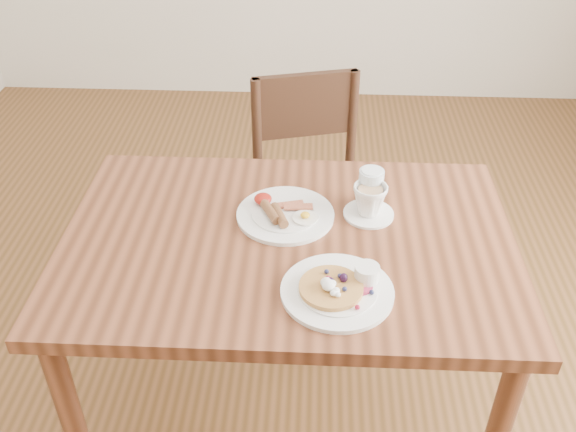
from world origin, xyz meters
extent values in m
plane|color=#533517|center=(0.00, 0.00, 0.00)|extent=(5.00, 5.00, 0.00)
cube|color=brown|center=(0.00, 0.00, 0.73)|extent=(1.20, 0.80, 0.04)
cylinder|color=brown|center=(-0.54, -0.34, 0.35)|extent=(0.06, 0.06, 0.71)
cylinder|color=brown|center=(0.54, 0.34, 0.35)|extent=(0.06, 0.06, 0.71)
cylinder|color=brown|center=(-0.54, 0.34, 0.35)|extent=(0.06, 0.06, 0.71)
cube|color=black|center=(0.07, 0.58, 0.45)|extent=(0.51, 0.51, 0.04)
cylinder|color=black|center=(-0.06, 0.36, 0.21)|extent=(0.04, 0.04, 0.43)
cylinder|color=black|center=(0.29, 0.46, 0.21)|extent=(0.04, 0.04, 0.43)
cylinder|color=black|center=(-0.15, 0.71, 0.21)|extent=(0.04, 0.04, 0.43)
cylinder|color=black|center=(0.20, 0.80, 0.21)|extent=(0.04, 0.04, 0.43)
cylinder|color=black|center=(0.20, 0.80, 0.67)|extent=(0.04, 0.04, 0.43)
cylinder|color=black|center=(-0.15, 0.71, 0.67)|extent=(0.04, 0.04, 0.43)
cube|color=black|center=(0.02, 0.77, 0.76)|extent=(0.38, 0.13, 0.24)
cylinder|color=white|center=(0.13, -0.21, 0.76)|extent=(0.27, 0.27, 0.01)
cylinder|color=white|center=(0.13, -0.21, 0.76)|extent=(0.19, 0.19, 0.01)
cylinder|color=#B22D59|center=(0.18, -0.20, 0.77)|extent=(0.07, 0.07, 0.00)
cylinder|color=#C68C47|center=(0.11, -0.22, 0.77)|extent=(0.15, 0.15, 0.01)
ellipsoid|color=white|center=(0.11, -0.22, 0.79)|extent=(0.03, 0.03, 0.02)
ellipsoid|color=white|center=(0.12, -0.25, 0.79)|extent=(0.02, 0.02, 0.01)
cylinder|color=white|center=(0.20, -0.18, 0.79)|extent=(0.06, 0.06, 0.04)
cylinder|color=#591E07|center=(0.20, -0.18, 0.80)|extent=(0.05, 0.05, 0.00)
sphere|color=black|center=(0.14, -0.20, 0.79)|extent=(0.02, 0.02, 0.02)
sphere|color=#1E234C|center=(0.14, -0.18, 0.78)|extent=(0.01, 0.01, 0.01)
sphere|color=#1E234C|center=(0.10, -0.17, 0.78)|extent=(0.01, 0.01, 0.01)
sphere|color=#B21938|center=(0.10, -0.20, 0.79)|extent=(0.02, 0.02, 0.02)
sphere|color=black|center=(0.11, -0.22, 0.79)|extent=(0.02, 0.02, 0.02)
sphere|color=#1E234C|center=(0.14, -0.23, 0.78)|extent=(0.01, 0.01, 0.01)
sphere|color=#1E234C|center=(0.19, -0.26, 0.77)|extent=(0.01, 0.01, 0.01)
sphere|color=#B21938|center=(0.21, -0.22, 0.77)|extent=(0.01, 0.01, 0.01)
cylinder|color=white|center=(-0.01, 0.09, 0.76)|extent=(0.27, 0.27, 0.01)
cylinder|color=white|center=(-0.01, 0.09, 0.76)|extent=(0.19, 0.19, 0.01)
cylinder|color=brown|center=(-0.05, 0.07, 0.78)|extent=(0.06, 0.10, 0.03)
cylinder|color=brown|center=(-0.03, 0.06, 0.78)|extent=(0.06, 0.10, 0.03)
cube|color=maroon|center=(0.00, 0.12, 0.77)|extent=(0.08, 0.04, 0.01)
cube|color=maroon|center=(0.02, 0.11, 0.77)|extent=(0.08, 0.03, 0.01)
cylinder|color=white|center=(0.04, 0.06, 0.77)|extent=(0.07, 0.07, 0.00)
ellipsoid|color=yellow|center=(0.04, 0.06, 0.78)|extent=(0.03, 0.03, 0.01)
ellipsoid|color=#A5190F|center=(-0.08, 0.13, 0.78)|extent=(0.05, 0.05, 0.03)
cylinder|color=white|center=(0.22, 0.11, 0.75)|extent=(0.14, 0.14, 0.01)
imported|color=white|center=(0.22, 0.11, 0.80)|extent=(0.13, 0.13, 0.09)
cylinder|color=tan|center=(0.22, 0.11, 0.83)|extent=(0.07, 0.07, 0.00)
cylinder|color=silver|center=(0.22, 0.16, 0.81)|extent=(0.07, 0.07, 0.11)
camera|label=1|loc=(0.07, -1.34, 1.79)|focal=40.00mm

